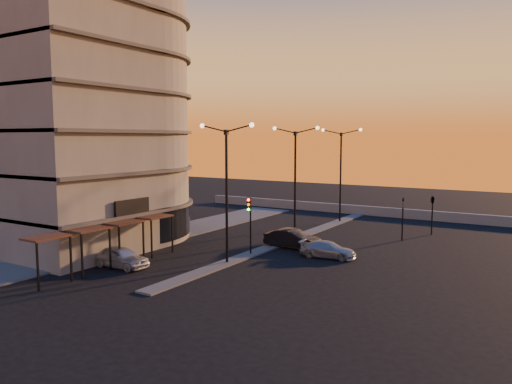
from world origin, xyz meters
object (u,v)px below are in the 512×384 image
object	(u,v)px
traffic_light_main	(250,216)
car_sedan	(292,239)
car_wagon	(328,250)
car_hatchback	(120,257)
streetlamp_mid	(295,173)

from	to	relation	value
traffic_light_main	car_sedan	world-z (taller)	traffic_light_main
car_sedan	car_wagon	size ratio (longest dim) A/B	1.10
car_hatchback	car_wagon	size ratio (longest dim) A/B	1.01
streetlamp_mid	car_hatchback	xyz separation A→B (m)	(-5.43, -14.51, -4.90)
streetlamp_mid	car_wagon	world-z (taller)	streetlamp_mid
car_hatchback	car_wagon	bearing A→B (deg)	-49.16
streetlamp_mid	car_wagon	xyz separation A→B (m)	(5.14, -4.78, -5.01)
streetlamp_mid	traffic_light_main	size ratio (longest dim) A/B	2.24
car_hatchback	streetlamp_mid	bearing A→B (deg)	-22.31
streetlamp_mid	car_sedan	world-z (taller)	streetlamp_mid
traffic_light_main	car_sedan	size ratio (longest dim) A/B	0.96
streetlamp_mid	car_sedan	bearing A→B (deg)	-65.48
streetlamp_mid	car_hatchback	size ratio (longest dim) A/B	2.32
streetlamp_mid	traffic_light_main	bearing A→B (deg)	-90.00
streetlamp_mid	car_wagon	bearing A→B (deg)	-42.91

